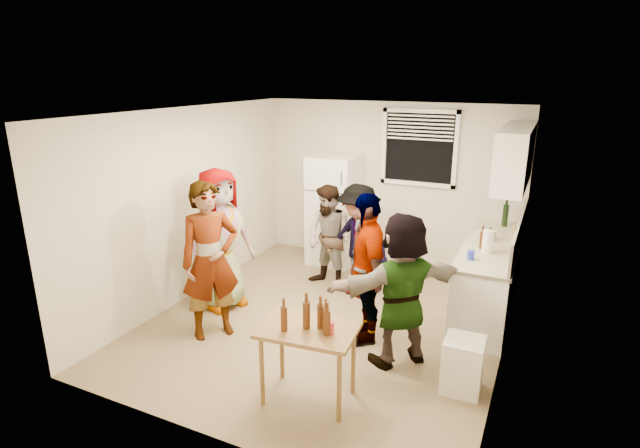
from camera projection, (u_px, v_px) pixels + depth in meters
The scene contains 23 objects.
room at pixel (328, 321), 6.08m from camera, with size 4.00×4.50×2.50m, color beige, non-canonical shape.
window at pixel (419, 148), 7.27m from camera, with size 1.12×0.10×1.06m, color white, non-canonical shape.
refrigerator at pixel (334, 210), 7.77m from camera, with size 0.70×0.70×1.70m, color white.
counter_lower at pixel (489, 278), 6.26m from camera, with size 0.60×2.20×0.86m, color white.
countertop at pixel (493, 245), 6.13m from camera, with size 0.64×2.22×0.04m, color beige.
backsplash at pixel (519, 232), 5.95m from camera, with size 0.03×2.20×0.36m, color beige.
upper_cabinets at pixel (515, 156), 5.93m from camera, with size 0.34×1.60×0.70m, color white.
kettle at pixel (490, 240), 6.22m from camera, with size 0.21×0.18×0.18m, color silver, non-canonical shape.
paper_towel at pixel (487, 253), 5.79m from camera, with size 0.12×0.12×0.27m, color white.
wine_bottle at pixel (504, 226), 6.79m from camera, with size 0.08×0.08×0.30m, color black.
beer_bottle_counter at pixel (481, 248), 5.93m from camera, with size 0.05×0.05×0.21m, color #47230C.
blue_cup at pixel (470, 260), 5.58m from camera, with size 0.08×0.08×0.11m, color #2435CB.
picture_frame at pixel (515, 232), 6.32m from camera, with size 0.02×0.17×0.14m, color #E1C94D.
trash_bin at pixel (462, 366), 4.70m from camera, with size 0.36×0.36×0.53m, color silver.
serving_table at pixel (309, 398), 4.65m from camera, with size 0.86×0.57×0.73m, color brown, non-canonical shape.
beer_bottle_table at pixel (307, 328), 4.44m from camera, with size 0.07×0.07×0.26m, color #47230C.
red_cup at pixel (329, 333), 4.36m from camera, with size 0.08×0.08×0.11m, color red.
guest_grey at pixel (224, 305), 6.51m from camera, with size 0.88×1.81×0.58m, color #999999.
guest_stripe at pixel (215, 333), 5.80m from camera, with size 0.66×1.80×0.43m, color #141933.
guest_back_left at pixel (329, 287), 7.05m from camera, with size 0.71×1.46×0.55m, color brown.
guest_back_right at pixel (357, 295), 6.81m from camera, with size 0.99×1.54×0.57m, color #45454B.
guest_black at pixel (364, 337), 5.72m from camera, with size 1.00×1.70×0.41m, color black.
guest_orange at pixel (398, 360), 5.26m from camera, with size 1.50×1.62×0.48m, color tan.
Camera 1 is at (2.25, -4.99, 2.91)m, focal length 28.00 mm.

